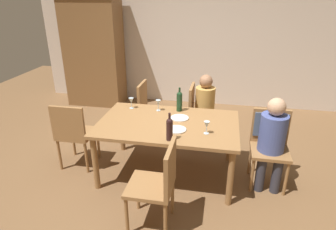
{
  "coord_description": "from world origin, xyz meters",
  "views": [
    {
      "loc": [
        0.62,
        -3.2,
        2.24
      ],
      "look_at": [
        0.0,
        0.0,
        0.83
      ],
      "focal_mm": 31.35,
      "sensor_mm": 36.0,
      "label": 1
    }
  ],
  "objects_px": {
    "wine_bottle_dark_red": "(179,101)",
    "chair_far_right": "(199,111)",
    "wine_glass_centre": "(131,101)",
    "wine_glass_near_right": "(158,103)",
    "armoire_cabinet": "(94,51)",
    "chair_near": "(159,181)",
    "dining_table": "(168,128)",
    "wine_glass_near_left": "(207,125)",
    "person_woman_host": "(272,138)",
    "person_man_bearded": "(206,105)",
    "chair_left_end": "(74,131)",
    "dinner_plate_guest_left": "(180,118)",
    "dinner_plate_host": "(177,129)",
    "chair_right_end": "(270,136)",
    "chair_far_left": "(150,107)",
    "wine_bottle_tall_green": "(170,128)"
  },
  "relations": [
    {
      "from": "wine_glass_near_right",
      "to": "wine_bottle_dark_red",
      "type": "bearing_deg",
      "value": 8.85
    },
    {
      "from": "wine_bottle_tall_green",
      "to": "dinner_plate_host",
      "type": "relative_size",
      "value": 1.4
    },
    {
      "from": "chair_right_end",
      "to": "dinner_plate_guest_left",
      "type": "xyz_separation_m",
      "value": [
        -1.11,
        0.02,
        0.14
      ]
    },
    {
      "from": "wine_glass_centre",
      "to": "wine_glass_near_right",
      "type": "relative_size",
      "value": 1.0
    },
    {
      "from": "chair_near",
      "to": "chair_left_end",
      "type": "bearing_deg",
      "value": 57.67
    },
    {
      "from": "dinner_plate_host",
      "to": "chair_far_left",
      "type": "bearing_deg",
      "value": 118.76
    },
    {
      "from": "chair_near",
      "to": "person_man_bearded",
      "type": "distance_m",
      "value": 1.88
    },
    {
      "from": "chair_near",
      "to": "chair_left_end",
      "type": "distance_m",
      "value": 1.56
    },
    {
      "from": "dining_table",
      "to": "dinner_plate_host",
      "type": "relative_size",
      "value": 7.56
    },
    {
      "from": "dining_table",
      "to": "wine_glass_near_left",
      "type": "distance_m",
      "value": 0.55
    },
    {
      "from": "chair_near",
      "to": "person_woman_host",
      "type": "relative_size",
      "value": 0.81
    },
    {
      "from": "chair_right_end",
      "to": "wine_bottle_dark_red",
      "type": "relative_size",
      "value": 2.83
    },
    {
      "from": "person_woman_host",
      "to": "wine_glass_near_left",
      "type": "distance_m",
      "value": 0.79
    },
    {
      "from": "person_woman_host",
      "to": "dinner_plate_host",
      "type": "bearing_deg",
      "value": 8.31
    },
    {
      "from": "person_woman_host",
      "to": "wine_glass_near_right",
      "type": "height_order",
      "value": "person_woman_host"
    },
    {
      "from": "chair_right_end",
      "to": "wine_glass_near_left",
      "type": "bearing_deg",
      "value": 23.82
    },
    {
      "from": "chair_far_right",
      "to": "wine_glass_near_left",
      "type": "xyz_separation_m",
      "value": [
        0.18,
        -1.13,
        0.3
      ]
    },
    {
      "from": "dining_table",
      "to": "wine_glass_near_left",
      "type": "xyz_separation_m",
      "value": [
        0.48,
        -0.21,
        0.18
      ]
    },
    {
      "from": "person_woman_host",
      "to": "dinner_plate_host",
      "type": "xyz_separation_m",
      "value": [
        -1.09,
        -0.16,
        0.08
      ]
    },
    {
      "from": "armoire_cabinet",
      "to": "chair_near",
      "type": "distance_m",
      "value": 3.85
    },
    {
      "from": "armoire_cabinet",
      "to": "wine_bottle_tall_green",
      "type": "xyz_separation_m",
      "value": [
        2.05,
        -2.73,
        -0.23
      ]
    },
    {
      "from": "chair_right_end",
      "to": "dinner_plate_host",
      "type": "bearing_deg",
      "value": 15.79
    },
    {
      "from": "dining_table",
      "to": "person_woman_host",
      "type": "distance_m",
      "value": 1.23
    },
    {
      "from": "chair_near",
      "to": "wine_bottle_dark_red",
      "type": "bearing_deg",
      "value": 0.45
    },
    {
      "from": "chair_far_right",
      "to": "chair_left_end",
      "type": "height_order",
      "value": "same"
    },
    {
      "from": "armoire_cabinet",
      "to": "dinner_plate_guest_left",
      "type": "distance_m",
      "value": 3.0
    },
    {
      "from": "armoire_cabinet",
      "to": "chair_far_right",
      "type": "height_order",
      "value": "armoire_cabinet"
    },
    {
      "from": "armoire_cabinet",
      "to": "chair_near",
      "type": "bearing_deg",
      "value": -57.61
    },
    {
      "from": "wine_glass_near_left",
      "to": "chair_far_left",
      "type": "bearing_deg",
      "value": 130.1
    },
    {
      "from": "person_man_bearded",
      "to": "person_woman_host",
      "type": "bearing_deg",
      "value": 40.96
    },
    {
      "from": "chair_far_right",
      "to": "chair_right_end",
      "type": "bearing_deg",
      "value": 49.53
    },
    {
      "from": "chair_left_end",
      "to": "wine_bottle_dark_red",
      "type": "xyz_separation_m",
      "value": [
        1.31,
        0.48,
        0.34
      ]
    },
    {
      "from": "chair_near",
      "to": "wine_bottle_dark_red",
      "type": "height_order",
      "value": "wine_bottle_dark_red"
    },
    {
      "from": "chair_far_left",
      "to": "person_man_bearded",
      "type": "distance_m",
      "value": 0.89
    },
    {
      "from": "armoire_cabinet",
      "to": "chair_left_end",
      "type": "height_order",
      "value": "armoire_cabinet"
    },
    {
      "from": "wine_bottle_tall_green",
      "to": "chair_left_end",
      "type": "bearing_deg",
      "value": 165.38
    },
    {
      "from": "person_man_bearded",
      "to": "wine_glass_centre",
      "type": "bearing_deg",
      "value": -60.58
    },
    {
      "from": "person_woman_host",
      "to": "dinner_plate_guest_left",
      "type": "relative_size",
      "value": 4.91
    },
    {
      "from": "dining_table",
      "to": "chair_right_end",
      "type": "distance_m",
      "value": 1.24
    },
    {
      "from": "wine_bottle_dark_red",
      "to": "chair_far_left",
      "type": "bearing_deg",
      "value": 136.21
    },
    {
      "from": "wine_bottle_tall_green",
      "to": "wine_glass_near_left",
      "type": "distance_m",
      "value": 0.44
    },
    {
      "from": "person_woman_host",
      "to": "person_man_bearded",
      "type": "xyz_separation_m",
      "value": [
        -0.82,
        0.95,
        -0.01
      ]
    },
    {
      "from": "armoire_cabinet",
      "to": "chair_right_end",
      "type": "bearing_deg",
      "value": -34.26
    },
    {
      "from": "wine_bottle_dark_red",
      "to": "wine_glass_near_left",
      "type": "xyz_separation_m",
      "value": [
        0.4,
        -0.61,
        -0.04
      ]
    },
    {
      "from": "wine_bottle_dark_red",
      "to": "chair_far_right",
      "type": "bearing_deg",
      "value": 67.31
    },
    {
      "from": "wine_bottle_tall_green",
      "to": "dining_table",
      "type": "bearing_deg",
      "value": 103.05
    },
    {
      "from": "armoire_cabinet",
      "to": "dinner_plate_host",
      "type": "xyz_separation_m",
      "value": [
        2.09,
        -2.48,
        -0.36
      ]
    },
    {
      "from": "dining_table",
      "to": "wine_glass_near_right",
      "type": "relative_size",
      "value": 11.44
    },
    {
      "from": "armoire_cabinet",
      "to": "chair_far_right",
      "type": "distance_m",
      "value": 2.69
    },
    {
      "from": "person_woman_host",
      "to": "person_man_bearded",
      "type": "height_order",
      "value": "person_woman_host"
    }
  ]
}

